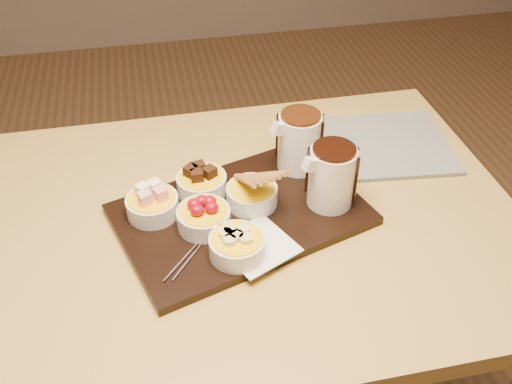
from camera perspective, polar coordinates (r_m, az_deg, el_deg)
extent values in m
cube|color=#BA9745|center=(1.13, -4.08, -3.45)|extent=(1.20, 0.80, 0.04)
cylinder|color=#BA9745|center=(1.69, -23.90, -7.42)|extent=(0.06, 0.06, 0.71)
cylinder|color=#BA9745|center=(1.75, 12.51, -2.53)|extent=(0.06, 0.06, 0.71)
cube|color=black|center=(1.11, -1.52, -2.24)|extent=(0.53, 0.42, 0.02)
cube|color=white|center=(1.03, 0.10, -5.39)|extent=(0.16, 0.16, 0.00)
cylinder|color=silver|center=(1.10, -10.30, -1.38)|extent=(0.10, 0.10, 0.04)
cylinder|color=silver|center=(1.14, -5.44, 0.79)|extent=(0.10, 0.10, 0.04)
cylinder|color=silver|center=(1.06, -5.24, -2.65)|extent=(0.10, 0.10, 0.04)
cylinder|color=silver|center=(1.11, -0.41, -0.36)|extent=(0.10, 0.10, 0.04)
cylinder|color=silver|center=(1.00, -1.90, -5.46)|extent=(0.10, 0.10, 0.04)
cylinder|color=silver|center=(1.09, 7.56, 1.49)|extent=(0.11, 0.11, 0.12)
cylinder|color=silver|center=(1.18, 4.35, 5.01)|extent=(0.11, 0.11, 0.12)
cube|color=beige|center=(1.33, 12.14, 4.62)|extent=(0.34, 0.29, 0.01)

